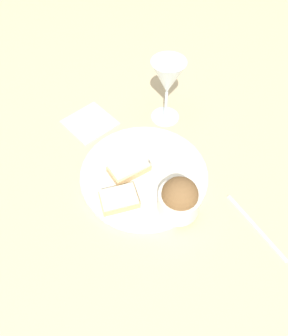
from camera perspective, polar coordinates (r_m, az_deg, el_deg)
The scene contains 9 objects.
ground_plane at distance 0.82m, azimuth 0.00°, elevation -1.43°, with size 4.00×4.00×0.00m, color #C6B289.
dinner_plate at distance 0.81m, azimuth 0.00°, elevation -1.15°, with size 0.32×0.32×0.01m.
salad_bowl at distance 0.72m, azimuth 6.16°, elevation -5.28°, with size 0.09×0.09×0.10m.
sauce_ramekin at distance 0.81m, azimuth 2.85°, elevation 1.40°, with size 0.06×0.06×0.03m.
cheese_toast_near at distance 0.80m, azimuth -2.68°, elevation 0.02°, with size 0.11×0.09×0.03m.
cheese_toast_far at distance 0.75m, azimuth -4.17°, elevation -5.51°, with size 0.10×0.10×0.03m.
wine_glass at distance 0.87m, azimuth 4.14°, elevation 15.12°, with size 0.09×0.09×0.19m.
napkin at distance 0.95m, azimuth -9.40°, elevation 7.87°, with size 0.15×0.15×0.01m.
fork at distance 0.78m, azimuth 18.94°, elevation -9.63°, with size 0.09×0.18×0.01m.
Camera 1 is at (-0.39, -0.27, 0.67)m, focal length 35.00 mm.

